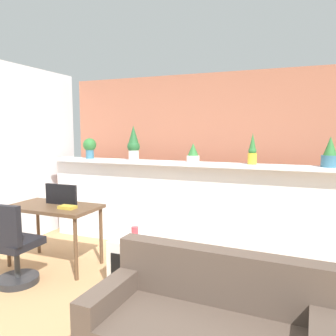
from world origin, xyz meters
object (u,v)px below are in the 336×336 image
(potted_plant_4, at_px, (330,154))
(couch, at_px, (206,336))
(potted_plant_1, at_px, (134,143))
(side_cube_shelf, at_px, (132,261))
(book_on_desk, at_px, (67,207))
(vase_on_shelf, at_px, (135,233))
(potted_plant_3, at_px, (252,151))
(potted_plant_0, at_px, (90,147))
(desk, at_px, (54,212))
(office_chair, at_px, (12,250))
(tv_monitor, at_px, (61,194))
(potted_plant_2, at_px, (193,154))

(potted_plant_4, bearing_deg, couch, -111.08)
(potted_plant_1, distance_m, potted_plant_4, 2.56)
(side_cube_shelf, xyz_separation_m, book_on_desk, (-0.85, 0.01, 0.52))
(vase_on_shelf, bearing_deg, potted_plant_3, 49.01)
(potted_plant_0, relative_size, potted_plant_1, 0.62)
(book_on_desk, bearing_deg, side_cube_shelf, -0.83)
(potted_plant_3, height_order, book_on_desk, potted_plant_3)
(desk, relative_size, office_chair, 1.21)
(book_on_desk, bearing_deg, office_chair, -119.70)
(tv_monitor, bearing_deg, potted_plant_2, 36.93)
(desk, bearing_deg, side_cube_shelf, -4.38)
(office_chair, relative_size, side_cube_shelf, 1.82)
(potted_plant_1, xyz_separation_m, couch, (1.69, -2.20, -1.19))
(potted_plant_2, relative_size, office_chair, 0.28)
(book_on_desk, bearing_deg, desk, 164.49)
(office_chair, height_order, vase_on_shelf, office_chair)
(potted_plant_0, height_order, potted_plant_1, potted_plant_1)
(couch, bearing_deg, office_chair, 167.39)
(book_on_desk, bearing_deg, couch, -28.00)
(potted_plant_4, height_order, side_cube_shelf, potted_plant_4)
(book_on_desk, bearing_deg, potted_plant_3, 31.48)
(potted_plant_0, distance_m, couch, 3.49)
(vase_on_shelf, bearing_deg, potted_plant_2, 77.50)
(potted_plant_1, height_order, office_chair, potted_plant_1)
(potted_plant_0, bearing_deg, potted_plant_3, 0.45)
(potted_plant_3, height_order, vase_on_shelf, potted_plant_3)
(potted_plant_0, bearing_deg, side_cube_shelf, -41.41)
(potted_plant_2, height_order, office_chair, potted_plant_2)
(side_cube_shelf, distance_m, couch, 1.51)
(tv_monitor, bearing_deg, potted_plant_3, 25.66)
(potted_plant_1, xyz_separation_m, potted_plant_4, (2.55, 0.03, -0.08))
(side_cube_shelf, bearing_deg, potted_plant_3, 47.70)
(potted_plant_3, bearing_deg, vase_on_shelf, -130.99)
(office_chair, height_order, book_on_desk, office_chair)
(potted_plant_3, xyz_separation_m, office_chair, (-2.24, -1.72, -1.01))
(potted_plant_0, distance_m, tv_monitor, 1.18)
(tv_monitor, xyz_separation_m, couch, (2.17, -1.19, -0.59))
(office_chair, bearing_deg, vase_on_shelf, 23.34)
(potted_plant_1, bearing_deg, desk, -115.86)
(tv_monitor, height_order, side_cube_shelf, tv_monitor)
(potted_plant_1, height_order, potted_plant_3, potted_plant_1)
(vase_on_shelf, bearing_deg, tv_monitor, 171.16)
(desk, relative_size, side_cube_shelf, 2.20)
(potted_plant_4, height_order, office_chair, potted_plant_4)
(potted_plant_3, relative_size, book_on_desk, 2.03)
(potted_plant_0, xyz_separation_m, potted_plant_2, (1.65, 0.02, -0.06))
(potted_plant_2, relative_size, tv_monitor, 0.58)
(potted_plant_1, height_order, potted_plant_2, potted_plant_1)
(potted_plant_3, relative_size, office_chair, 0.43)
(desk, bearing_deg, vase_on_shelf, -4.55)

